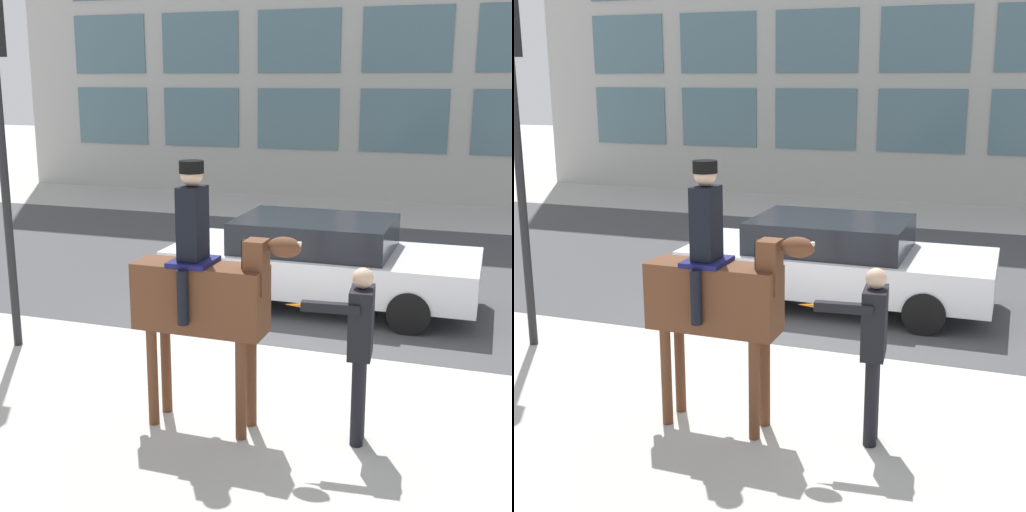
# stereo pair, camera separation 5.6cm
# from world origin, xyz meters

# --- Properties ---
(ground_plane) EXTENTS (80.00, 80.00, 0.00)m
(ground_plane) POSITION_xyz_m (0.00, 0.00, 0.00)
(ground_plane) COLOR #B2AFA8
(road_surface) EXTENTS (24.94, 8.50, 0.01)m
(road_surface) POSITION_xyz_m (0.00, 4.75, 0.00)
(road_surface) COLOR #444447
(road_surface) RESTS_ON ground_plane
(mounted_horse_lead) EXTENTS (1.79, 0.65, 2.73)m
(mounted_horse_lead) POSITION_xyz_m (0.00, -1.86, 1.44)
(mounted_horse_lead) COLOR #59331E
(mounted_horse_lead) RESTS_ON ground_plane
(pedestrian_bystander) EXTENTS (0.82, 0.49, 1.78)m
(pedestrian_bystander) POSITION_xyz_m (1.55, -1.71, 1.05)
(pedestrian_bystander) COLOR black
(pedestrian_bystander) RESTS_ON ground_plane
(street_car_near_lane) EXTENTS (4.78, 2.05, 1.39)m
(street_car_near_lane) POSITION_xyz_m (0.14, 2.51, 0.73)
(street_car_near_lane) COLOR silver
(street_car_near_lane) RESTS_ON ground_plane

